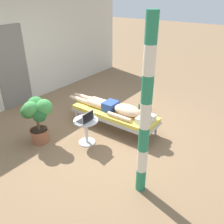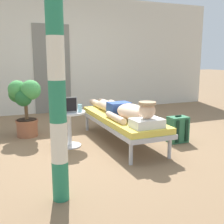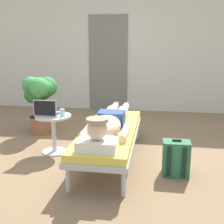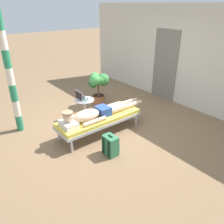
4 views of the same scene
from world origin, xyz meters
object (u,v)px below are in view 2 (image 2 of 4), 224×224
object	(u,v)px
lounge_chair	(122,120)
side_table	(69,123)
backpack	(177,130)
porch_post	(56,58)
laptop	(65,108)
drink_glass	(80,108)
potted_plant	(26,99)
person_reclining	(124,110)

from	to	relation	value
lounge_chair	side_table	size ratio (longest dim) A/B	3.76
side_table	backpack	xyz separation A→B (m)	(1.60, -0.44, -0.16)
porch_post	laptop	bearing A→B (deg)	74.56
drink_glass	backpack	world-z (taller)	drink_glass
lounge_chair	porch_post	size ratio (longest dim) A/B	0.76
lounge_chair	drink_glass	bearing A→B (deg)	174.63
drink_glass	potted_plant	size ratio (longest dim) A/B	0.11
side_table	backpack	distance (m)	1.66
person_reclining	drink_glass	bearing A→B (deg)	166.32
drink_glass	backpack	size ratio (longest dim) A/B	0.25
lounge_chair	drink_glass	distance (m)	0.68
person_reclining	side_table	bearing A→B (deg)	165.00
backpack	potted_plant	xyz separation A→B (m)	(-2.11, 1.24, 0.43)
side_table	drink_glass	bearing A→B (deg)	-20.46
lounge_chair	porch_post	xyz separation A→B (m)	(-1.25, -1.39, 0.94)
lounge_chair	potted_plant	bearing A→B (deg)	145.01
person_reclining	potted_plant	bearing A→B (deg)	142.29
side_table	backpack	world-z (taller)	side_table
drink_glass	porch_post	distance (m)	1.72
side_table	backpack	bearing A→B (deg)	-15.25
laptop	backpack	xyz separation A→B (m)	(1.66, -0.38, -0.39)
person_reclining	drink_glass	world-z (taller)	person_reclining
drink_glass	backpack	bearing A→B (deg)	-14.70
potted_plant	porch_post	distance (m)	2.40
person_reclining	porch_post	world-z (taller)	porch_post
side_table	porch_post	xyz separation A→B (m)	(-0.46, -1.50, 0.93)
drink_glass	potted_plant	distance (m)	1.09
lounge_chair	laptop	size ratio (longest dim) A/B	6.34
person_reclining	backpack	world-z (taller)	person_reclining
lounge_chair	backpack	size ratio (longest dim) A/B	4.63
person_reclining	porch_post	bearing A→B (deg)	-134.17
person_reclining	potted_plant	world-z (taller)	potted_plant
drink_glass	porch_post	xyz separation A→B (m)	(-0.61, -1.45, 0.71)
backpack	potted_plant	size ratio (longest dim) A/B	0.45
laptop	porch_post	bearing A→B (deg)	-105.44
side_table	porch_post	distance (m)	1.83
laptop	person_reclining	bearing A→B (deg)	-10.70
lounge_chair	backpack	bearing A→B (deg)	-21.62
lounge_chair	drink_glass	xyz separation A→B (m)	(-0.64, 0.06, 0.23)
person_reclining	drink_glass	distance (m)	0.66
porch_post	side_table	bearing A→B (deg)	72.94
drink_glass	side_table	bearing A→B (deg)	159.54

